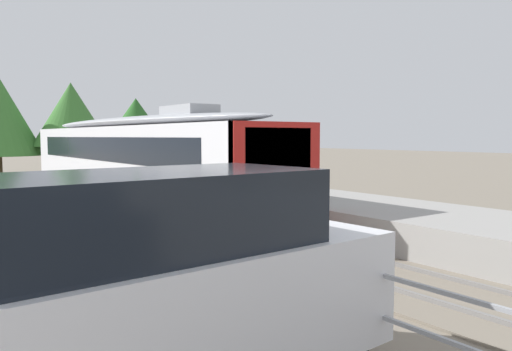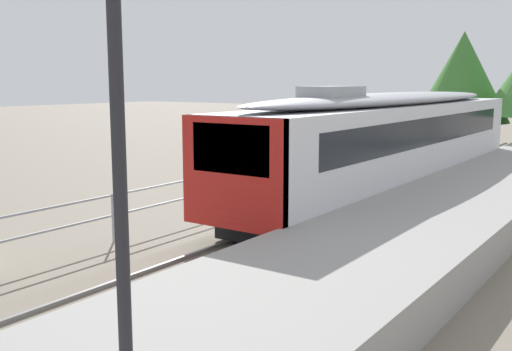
{
  "view_description": "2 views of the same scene",
  "coord_description": "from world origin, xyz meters",
  "views": [
    {
      "loc": [
        -8.01,
        11.52,
        2.87
      ],
      "look_at": [
        0.0,
        22.56,
        1.8
      ],
      "focal_mm": 35.28,
      "sensor_mm": 36.0,
      "label": 1
    },
    {
      "loc": [
        8.0,
        11.13,
        3.99
      ],
      "look_at": [
        0.0,
        22.56,
        1.8
      ],
      "focal_mm": 41.73,
      "sensor_mm": 36.0,
      "label": 2
    }
  ],
  "objects": [
    {
      "name": "track_rails",
      "position": [
        0.0,
        22.0,
        0.03
      ],
      "size": [
        3.2,
        60.0,
        0.14
      ],
      "color": "slate",
      "rests_on": "ground"
    },
    {
      "name": "tree_behind_station_far",
      "position": [
        1.76,
        45.85,
        4.3
      ],
      "size": [
        5.06,
        5.06,
        6.41
      ],
      "color": "brown",
      "rests_on": "ground"
    },
    {
      "name": "station_platform",
      "position": [
        3.25,
        22.0,
        0.45
      ],
      "size": [
        3.9,
        60.0,
        0.9
      ],
      "primitive_type": "cube",
      "color": "#999691",
      "rests_on": "ground"
    },
    {
      "name": "ground_plane",
      "position": [
        -3.0,
        22.0,
        0.0
      ],
      "size": [
        160.0,
        160.0,
        0.0
      ],
      "primitive_type": "plane",
      "color": "slate"
    },
    {
      "name": "tree_behind_carpark",
      "position": [
        7.98,
        49.93,
        4.06
      ],
      "size": [
        5.13,
        5.13,
        5.91
      ],
      "color": "brown",
      "rests_on": "ground"
    },
    {
      "name": "commuter_train",
      "position": [
        0.0,
        31.0,
        2.15
      ],
      "size": [
        2.82,
        19.12,
        3.74
      ],
      "color": "silver",
      "rests_on": "track_rails"
    },
    {
      "name": "parked_van_white",
      "position": [
        -5.68,
        16.24,
        1.29
      ],
      "size": [
        5.0,
        2.21,
        2.51
      ],
      "color": "white",
      "rests_on": "ground"
    }
  ]
}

